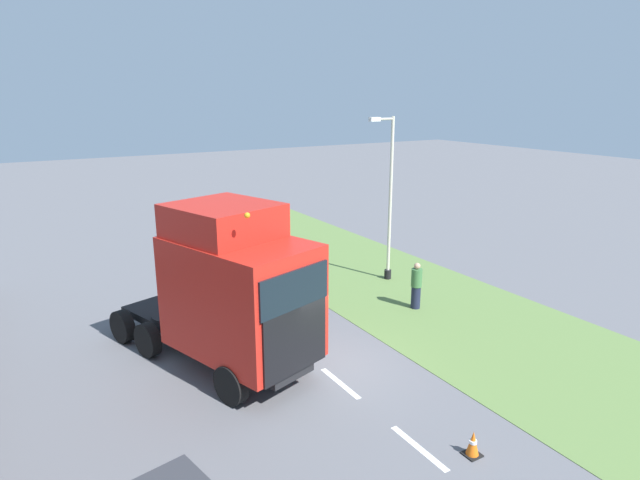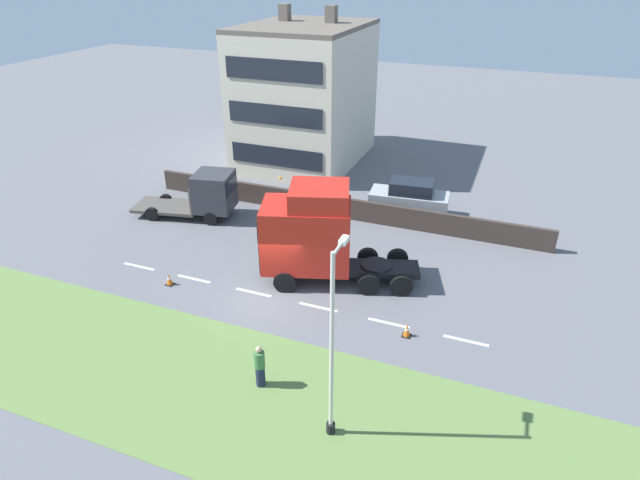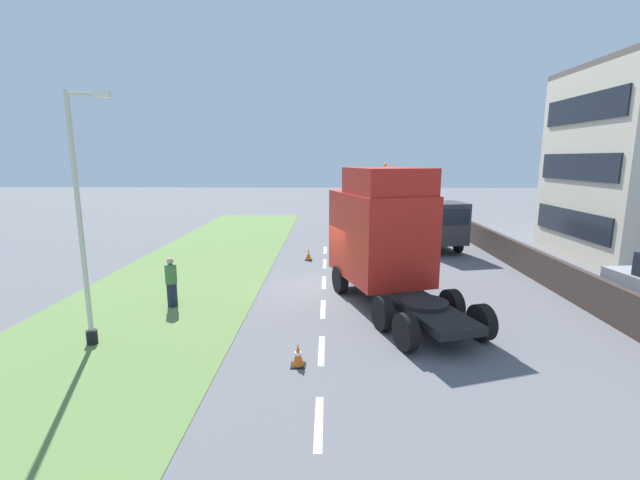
{
  "view_description": "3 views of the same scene",
  "coord_description": "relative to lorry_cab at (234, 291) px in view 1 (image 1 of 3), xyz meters",
  "views": [
    {
      "loc": [
        7.09,
        11.73,
        7.52
      ],
      "look_at": [
        -1.78,
        -3.16,
        2.83
      ],
      "focal_mm": 30.0,
      "sensor_mm": 36.0,
      "label": 1
    },
    {
      "loc": [
        -18.01,
        -9.39,
        13.73
      ],
      "look_at": [
        0.85,
        -2.06,
        2.89
      ],
      "focal_mm": 30.0,
      "sensor_mm": 36.0,
      "label": 2
    },
    {
      "loc": [
        0.17,
        -16.21,
        5.06
      ],
      "look_at": [
        -0.1,
        -2.44,
        2.43
      ],
      "focal_mm": 24.0,
      "sensor_mm": 36.0,
      "label": 3
    }
  ],
  "objects": [
    {
      "name": "ground_plane",
      "position": [
        -2.12,
        1.19,
        -2.4
      ],
      "size": [
        120.0,
        120.0,
        0.0
      ],
      "primitive_type": "plane",
      "color": "slate",
      "rests_on": "ground"
    },
    {
      "name": "lorry_cab",
      "position": [
        0.0,
        0.0,
        0.0
      ],
      "size": [
        4.61,
        7.58,
        4.9
      ],
      "rotation": [
        0.0,
        0.0,
        0.31
      ],
      "color": "black",
      "rests_on": "ground"
    },
    {
      "name": "lamp_post",
      "position": [
        -8.39,
        -4.04,
        0.77
      ],
      "size": [
        1.27,
        0.29,
        6.74
      ],
      "color": "black",
      "rests_on": "ground"
    },
    {
      "name": "pedestrian",
      "position": [
        -7.35,
        -0.94,
        -1.54
      ],
      "size": [
        0.39,
        0.39,
        1.73
      ],
      "color": "#1E233D",
      "rests_on": "ground"
    },
    {
      "name": "traffic_cone_trailing",
      "position": [
        -2.69,
        -5.2,
        -2.11
      ],
      "size": [
        0.36,
        0.36,
        0.58
      ],
      "color": "black",
      "rests_on": "ground"
    },
    {
      "name": "traffic_cone_lead",
      "position": [
        -2.95,
        6.06,
        -2.11
      ],
      "size": [
        0.36,
        0.36,
        0.58
      ],
      "color": "black",
      "rests_on": "ground"
    },
    {
      "name": "grass_verge",
      "position": [
        -8.12,
        1.19,
        -2.39
      ],
      "size": [
        7.0,
        44.0,
        0.01
      ],
      "color": "#607F42",
      "rests_on": "ground"
    },
    {
      "name": "lane_markings",
      "position": [
        -2.12,
        0.49,
        -2.39
      ],
      "size": [
        0.16,
        17.8,
        0.0
      ],
      "color": "white",
      "rests_on": "ground"
    }
  ]
}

